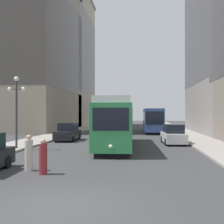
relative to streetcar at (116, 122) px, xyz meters
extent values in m
plane|color=#38383A|center=(-0.22, -15.02, -2.10)|extent=(200.00, 200.00, 0.00)
cube|color=gray|center=(-8.45, 24.98, -2.03)|extent=(3.44, 120.00, 0.15)
cube|color=gray|center=(8.01, 24.98, -2.03)|extent=(3.44, 120.00, 0.15)
cube|color=black|center=(0.00, 0.01, -1.93)|extent=(2.76, 12.23, 0.35)
cube|color=#2D8447|center=(0.00, 0.01, -0.20)|extent=(3.20, 13.30, 3.10)
cube|color=black|center=(0.00, 0.01, 0.50)|extent=(3.20, 12.78, 1.08)
cube|color=silver|center=(0.00, 0.01, 1.57)|extent=(2.98, 13.03, 0.44)
cube|color=black|center=(0.30, -6.56, 0.34)|extent=(2.21, 0.18, 1.40)
sphere|color=#F2EACC|center=(0.30, -6.63, -1.30)|extent=(0.24, 0.24, 0.24)
cube|color=black|center=(3.68, 18.59, -1.93)|extent=(2.35, 11.10, 0.35)
cube|color=#334C8C|center=(3.68, 18.59, -0.20)|extent=(2.75, 12.07, 3.10)
cube|color=black|center=(3.68, 18.59, 0.34)|extent=(2.77, 11.59, 1.30)
cube|color=black|center=(3.77, 12.59, 0.11)|extent=(2.30, 0.12, 1.71)
cylinder|color=black|center=(-6.27, 3.27, -1.78)|extent=(0.19, 0.64, 0.64)
cylinder|color=black|center=(-6.31, 6.22, -1.78)|extent=(0.19, 0.64, 0.64)
cylinder|color=black|center=(-4.56, 3.29, -1.78)|extent=(0.19, 0.64, 0.64)
cylinder|color=black|center=(-4.60, 6.24, -1.78)|extent=(0.19, 0.64, 0.64)
cube|color=black|center=(-5.43, 4.75, -1.50)|extent=(1.85, 4.77, 0.84)
cube|color=black|center=(-5.44, 4.87, -0.68)|extent=(1.61, 2.63, 0.80)
cylinder|color=black|center=(-4.62, -9.74, -1.78)|extent=(0.20, 0.65, 0.64)
cylinder|color=black|center=(5.77, 3.91, -1.78)|extent=(0.22, 0.65, 0.64)
cylinder|color=black|center=(5.92, 1.29, -1.78)|extent=(0.22, 0.65, 0.64)
cylinder|color=black|center=(4.06, 3.81, -1.78)|extent=(0.22, 0.65, 0.64)
cylinder|color=black|center=(4.22, 1.19, -1.78)|extent=(0.22, 0.65, 0.64)
cube|color=silver|center=(4.99, 2.55, -1.50)|extent=(2.05, 4.34, 0.84)
cube|color=black|center=(5.00, 2.44, -0.68)|extent=(1.72, 2.42, 0.80)
cylinder|color=beige|center=(-3.30, -10.21, -1.35)|extent=(0.39, 0.39, 1.49)
sphere|color=tan|center=(-3.30, -10.21, -0.49)|extent=(0.27, 0.27, 0.27)
cylinder|color=maroon|center=(-2.31, -10.91, -1.40)|extent=(0.36, 0.36, 1.39)
sphere|color=tan|center=(-2.31, -10.91, -0.59)|extent=(0.25, 0.25, 0.25)
cylinder|color=#333338|center=(-7.33, -3.01, 0.61)|extent=(0.16, 0.16, 5.11)
sphere|color=white|center=(-7.33, -3.01, 3.32)|extent=(0.36, 0.36, 0.36)
sphere|color=white|center=(-7.88, -3.01, 2.55)|extent=(0.31, 0.31, 0.31)
sphere|color=white|center=(-6.78, -3.01, 2.55)|extent=(0.31, 0.31, 0.31)
cube|color=#333338|center=(-7.33, -3.01, 2.55)|extent=(1.10, 0.06, 0.06)
cube|color=gray|center=(-16.66, 21.94, 10.96)|extent=(12.98, 21.09, 26.12)
cube|color=#494440|center=(-16.66, 21.94, 12.26)|extent=(13.02, 21.13, 15.67)
cube|color=#B2A893|center=(-18.01, 39.01, 12.82)|extent=(15.67, 18.42, 29.85)
cube|color=#595451|center=(-18.01, 39.01, 14.31)|extent=(15.71, 18.46, 17.91)
camera|label=1|loc=(2.21, -23.18, 0.68)|focal=44.51mm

